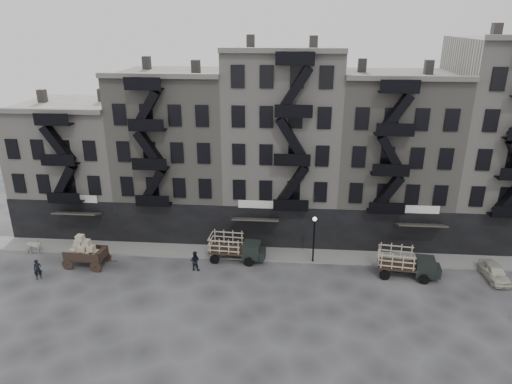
# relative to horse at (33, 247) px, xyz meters

# --- Properties ---
(ground) EXTENTS (140.00, 140.00, 0.00)m
(ground) POSITION_rel_horse_xyz_m (21.48, -2.13, -0.71)
(ground) COLOR #38383A
(ground) RESTS_ON ground
(sidewalk) EXTENTS (55.00, 2.50, 0.15)m
(sidewalk) POSITION_rel_horse_xyz_m (21.48, 1.62, -0.64)
(sidewalk) COLOR slate
(sidewalk) RESTS_ON ground
(building_west) EXTENTS (10.00, 11.35, 13.20)m
(building_west) POSITION_rel_horse_xyz_m (1.48, 7.70, 5.29)
(building_west) COLOR #9E9A91
(building_west) RESTS_ON ground
(building_midwest) EXTENTS (10.00, 11.35, 16.20)m
(building_midwest) POSITION_rel_horse_xyz_m (11.48, 7.69, 6.79)
(building_midwest) COLOR slate
(building_midwest) RESTS_ON ground
(building_center) EXTENTS (10.00, 11.35, 18.20)m
(building_center) POSITION_rel_horse_xyz_m (21.48, 7.69, 7.79)
(building_center) COLOR #9E9A91
(building_center) RESTS_ON ground
(building_mideast) EXTENTS (10.00, 11.35, 16.20)m
(building_mideast) POSITION_rel_horse_xyz_m (31.48, 7.69, 6.79)
(building_mideast) COLOR slate
(building_mideast) RESTS_ON ground
(building_east) EXTENTS (10.00, 11.35, 19.20)m
(building_east) POSITION_rel_horse_xyz_m (41.48, 7.69, 8.29)
(building_east) COLOR #9E9A91
(building_east) RESTS_ON ground
(lamp_post) EXTENTS (0.36, 0.36, 4.28)m
(lamp_post) POSITION_rel_horse_xyz_m (24.48, 0.47, 2.07)
(lamp_post) COLOR black
(lamp_post) RESTS_ON ground
(horse) EXTENTS (1.75, 0.91, 1.43)m
(horse) POSITION_rel_horse_xyz_m (0.00, 0.00, 0.00)
(horse) COLOR beige
(horse) RESTS_ON ground
(wagon) EXTENTS (3.61, 2.16, 2.93)m
(wagon) POSITION_rel_horse_xyz_m (5.45, -1.58, 0.96)
(wagon) COLOR black
(wagon) RESTS_ON ground
(stake_truck_west) EXTENTS (4.82, 2.23, 2.36)m
(stake_truck_west) POSITION_rel_horse_xyz_m (17.87, 0.46, 0.63)
(stake_truck_west) COLOR black
(stake_truck_west) RESTS_ON ground
(stake_truck_east) EXTENTS (4.96, 2.48, 2.40)m
(stake_truck_east) POSITION_rel_horse_xyz_m (31.86, -1.08, 0.65)
(stake_truck_east) COLOR black
(stake_truck_east) RESTS_ON ground
(car_east) EXTENTS (1.65, 3.70, 1.24)m
(car_east) POSITION_rel_horse_xyz_m (38.82, -0.91, -0.10)
(car_east) COLOR beige
(car_east) RESTS_ON ground
(pedestrian_west) EXTENTS (0.73, 0.68, 1.67)m
(pedestrian_west) POSITION_rel_horse_xyz_m (2.55, -3.86, 0.12)
(pedestrian_west) COLOR black
(pedestrian_west) RESTS_ON ground
(pedestrian_mid) EXTENTS (0.87, 0.70, 1.71)m
(pedestrian_mid) POSITION_rel_horse_xyz_m (14.74, -1.50, 0.14)
(pedestrian_mid) COLOR black
(pedestrian_mid) RESTS_ON ground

